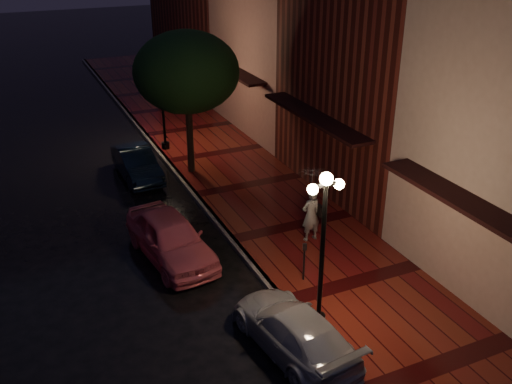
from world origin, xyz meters
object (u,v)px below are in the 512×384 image
streetlamp_near (323,243)px  street_tree (187,74)px  pink_car (171,238)px  parking_meter (304,258)px  navy_car (137,164)px  streetlamp_far (162,97)px  silver_car (294,330)px  woman_with_umbrella (312,194)px

streetlamp_near → street_tree: 11.12m
pink_car → parking_meter: bearing=-50.8°
street_tree → navy_car: (-2.16, 0.61, -3.62)m
streetlamp_near → parking_meter: bearing=71.8°
streetlamp_far → silver_car: 14.60m
street_tree → streetlamp_far: bearing=94.9°
woman_with_umbrella → parking_meter: 2.54m
streetlamp_near → pink_car: (-2.45, 4.95, -1.88)m
streetlamp_near → streetlamp_far: 14.00m
streetlamp_near → pink_car: bearing=116.3°
streetlamp_far → parking_meter: bearing=-86.9°
pink_car → woman_with_umbrella: size_ratio=1.69×
streetlamp_far → parking_meter: 12.16m
streetlamp_near → silver_car: bearing=-155.7°
pink_car → silver_car: 5.58m
silver_car → woman_with_umbrella: woman_with_umbrella is taller
street_tree → navy_car: street_tree is taller
silver_car → woman_with_umbrella: size_ratio=1.61×
pink_car → woman_with_umbrella: 4.66m
street_tree → silver_car: (-1.21, -11.42, -3.66)m
pink_car → parking_meter: 4.29m
street_tree → pink_car: bearing=-114.1°
street_tree → woman_with_umbrella: (1.71, -7.05, -2.43)m
woman_with_umbrella → parking_meter: bearing=52.3°
silver_car → parking_meter: 2.91m
woman_with_umbrella → parking_meter: woman_with_umbrella is taller
streetlamp_near → parking_meter: (0.65, 1.98, -1.72)m
streetlamp_far → silver_car: (-0.95, -14.43, -2.01)m
parking_meter → navy_car: bearing=121.2°
woman_with_umbrella → pink_car: bearing=-16.6°
silver_car → parking_meter: (1.60, 2.41, 0.29)m
streetlamp_near → streetlamp_far: size_ratio=1.00×
streetlamp_far → navy_car: (-1.90, -2.40, -1.98)m
streetlamp_near → woman_with_umbrella: 4.47m
pink_car → woman_with_umbrella: woman_with_umbrella is taller
streetlamp_near → navy_car: bearing=99.3°
streetlamp_far → street_tree: size_ratio=0.74×
streetlamp_near → navy_car: (-1.90, 11.60, -1.98)m
streetlamp_far → parking_meter: size_ratio=3.58×
streetlamp_far → navy_car: bearing=-128.4°
streetlamp_near → woman_with_umbrella: size_ratio=1.71×
navy_car → silver_car: (0.95, -12.03, -0.03)m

